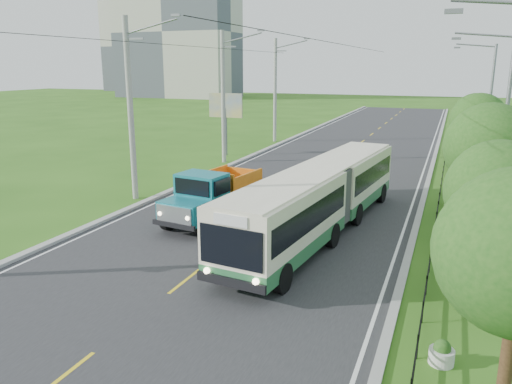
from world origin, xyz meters
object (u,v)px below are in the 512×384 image
Objects in this scene: tree_back at (476,118)px; planter_near at (448,249)px; tree_fourth at (483,141)px; streetlight_far at (488,100)px; pole_far at (275,90)px; planter_far at (452,172)px; tree_second at (499,197)px; pole_near at (131,109)px; tree_fifth at (479,124)px; streetlight_mid at (503,117)px; dump_truck at (212,193)px; planter_mid at (451,201)px; pole_mid at (224,97)px; bus at (320,194)px; tree_third at (490,152)px; planter_front at (442,354)px; billboard_left at (226,109)px.

tree_back is 20.46m from planter_near.
streetlight_far is (0.79, 13.86, 1.32)m from tree_fourth.
planter_near is (-1.26, -8.14, -3.30)m from tree_fourth.
pole_far is 14.93× the size of planter_far.
tree_back reaches higher than tree_second.
tree_back is (18.12, 17.14, -1.44)m from pole_near.
pole_near is at bearing -148.41° from tree_fifth.
pole_near and pole_far have the same top height.
dump_truck is at bearing -150.57° from streetlight_mid.
tree_fifth is at bearing 78.44° from planter_mid.
pole_mid is 18.89m from tree_back.
pole_mid reaches higher than bus.
tree_third is 7.22m from bus.
pole_mid is 12.00m from pole_far.
pole_far is 1.89× the size of tree_second.
pole_mid is at bearing 159.26° from tree_fourth.
streetlight_far reaches higher than tree_fourth.
planter_front is at bearing -31.67° from dump_truck.
pole_mid is 1.10× the size of streetlight_mid.
streetlight_far reaches higher than dump_truck.
tree_fifth is at bearing -35.36° from pole_far.
tree_back is at bearing 90.00° from tree_second.
pole_mid reaches higher than tree_fourth.
pole_mid reaches higher than planter_mid.
planter_far is at bearing 90.00° from planter_near.
planter_front is at bearing -92.56° from tree_back.
planter_far is (16.86, -11.00, -4.81)m from pole_far.
pole_near reaches higher than planter_mid.
planter_front is at bearing -97.06° from tree_third.
tree_fourth is (0.00, 12.00, 0.07)m from tree_second.
streetlight_far is (0.79, 7.86, 1.05)m from tree_fifth.
pole_near is 12.00m from pole_mid.
tree_fifth reaches higher than billboard_left.
streetlight_far is at bearing 71.20° from planter_far.
tree_fourth reaches higher than planter_front.
pole_far is 14.93× the size of planter_front.
tree_back is at bearing 90.00° from tree_third.
pole_far is at bearing 90.00° from pole_mid.
streetlight_mid is 15.20m from dump_truck.
planter_far is (-2.04, 8.00, -4.62)m from streetlight_mid.
planter_front is 16.00m from planter_mid.
streetlight_far is at bearing 81.70° from planter_mid.
tree_fourth reaches higher than tree_second.
planter_near is (16.86, -3.00, -4.81)m from pole_near.
tree_back is 20.49m from bus.
tree_second is at bearing -20.74° from pole_near.
billboard_left reaches higher than planter_near.
streetlight_mid is 1.74× the size of billboard_left.
pole_near is 24.98m from tree_back.
streetlight_mid is at bearing -45.14° from pole_far.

